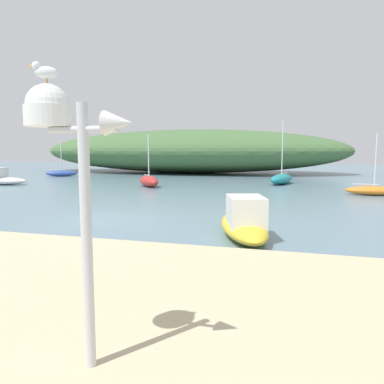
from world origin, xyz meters
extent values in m
plane|color=slate|center=(0.00, 0.00, 0.00)|extent=(120.00, 120.00, 0.00)
ellipsoid|color=#476B3D|center=(-5.01, 28.99, 2.50)|extent=(36.44, 13.60, 5.01)
cylinder|color=silver|center=(4.60, -8.81, 1.65)|extent=(0.12, 0.12, 2.89)
cylinder|color=silver|center=(4.60, -8.81, 2.82)|extent=(0.82, 0.07, 0.07)
cylinder|color=white|center=(4.19, -8.81, 2.96)|extent=(0.50, 0.50, 0.22)
sphere|color=white|center=(4.19, -8.81, 3.07)|extent=(0.46, 0.46, 0.46)
cone|color=silver|center=(5.01, -8.81, 2.88)|extent=(0.30, 0.26, 0.26)
cylinder|color=orange|center=(4.20, -8.83, 3.32)|extent=(0.01, 0.01, 0.05)
cylinder|color=orange|center=(4.18, -8.79, 3.32)|extent=(0.01, 0.01, 0.05)
ellipsoid|color=white|center=(4.19, -8.81, 3.41)|extent=(0.25, 0.19, 0.13)
ellipsoid|color=#9EA0A8|center=(4.19, -8.81, 3.43)|extent=(0.23, 0.17, 0.04)
sphere|color=white|center=(4.10, -8.85, 3.48)|extent=(0.09, 0.09, 0.09)
cone|color=gold|center=(4.05, -8.88, 3.47)|extent=(0.06, 0.04, 0.02)
ellipsoid|color=white|center=(-14.65, 10.44, 0.29)|extent=(4.41, 2.08, 0.58)
ellipsoid|color=teal|center=(6.06, 16.50, 0.40)|extent=(2.20, 3.96, 0.80)
cylinder|color=silver|center=(6.06, 16.50, 2.74)|extent=(0.08, 0.08, 4.37)
cylinder|color=silver|center=(6.22, 17.05, 0.81)|extent=(0.53, 1.65, 0.06)
ellipsoid|color=#B72D28|center=(-3.14, 12.04, 0.39)|extent=(2.78, 3.18, 0.78)
cylinder|color=silver|center=(-3.14, 12.04, 2.15)|extent=(0.08, 0.08, 3.21)
cylinder|color=silver|center=(-3.43, 12.42, 0.79)|extent=(0.92, 1.18, 0.06)
ellipsoid|color=#2D4C9E|center=(-15.49, 19.35, 0.30)|extent=(3.10, 2.42, 0.59)
cylinder|color=silver|center=(-15.49, 19.35, 2.07)|extent=(0.08, 0.08, 3.31)
cylinder|color=silver|center=(-15.88, 19.12, 0.67)|extent=(1.20, 0.76, 0.06)
ellipsoid|color=gold|center=(5.37, -1.41, 0.30)|extent=(2.35, 4.18, 0.60)
cube|color=silver|center=(5.48, -1.79, 0.83)|extent=(1.36, 1.63, 0.89)
ellipsoid|color=orange|center=(11.43, 10.74, 0.26)|extent=(3.21, 1.10, 0.53)
cylinder|color=silver|center=(11.43, 10.74, 1.97)|extent=(0.08, 0.08, 3.20)
cylinder|color=silver|center=(10.95, 10.73, 0.62)|extent=(1.44, 0.08, 0.06)
camera|label=1|loc=(6.70, -12.18, 2.60)|focal=33.79mm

